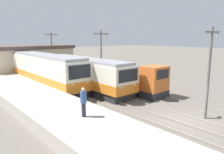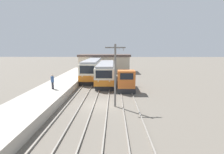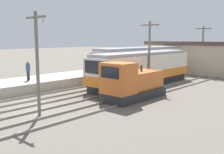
# 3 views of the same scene
# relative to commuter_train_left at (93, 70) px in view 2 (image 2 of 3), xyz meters

# --- Properties ---
(ground_plane) EXTENTS (200.00, 200.00, 0.00)m
(ground_plane) POSITION_rel_commuter_train_left_xyz_m (2.60, -15.93, -1.73)
(ground_plane) COLOR #665E54
(platform_left) EXTENTS (4.50, 54.00, 0.94)m
(platform_left) POSITION_rel_commuter_train_left_xyz_m (-3.65, -15.93, -1.26)
(platform_left) COLOR #ADA599
(platform_left) RESTS_ON ground
(track_left) EXTENTS (1.54, 60.00, 0.14)m
(track_left) POSITION_rel_commuter_train_left_xyz_m (0.00, -15.93, -1.66)
(track_left) COLOR gray
(track_left) RESTS_ON ground
(track_center) EXTENTS (1.54, 60.00, 0.14)m
(track_center) POSITION_rel_commuter_train_left_xyz_m (2.80, -15.93, -1.66)
(track_center) COLOR gray
(track_center) RESTS_ON ground
(track_right) EXTENTS (1.54, 60.00, 0.14)m
(track_right) POSITION_rel_commuter_train_left_xyz_m (5.80, -15.93, -1.66)
(track_right) COLOR gray
(track_right) RESTS_ON ground
(commuter_train_left) EXTENTS (2.84, 14.29, 3.74)m
(commuter_train_left) POSITION_rel_commuter_train_left_xyz_m (0.00, 0.00, 0.00)
(commuter_train_left) COLOR #28282B
(commuter_train_left) RESTS_ON ground
(commuter_train_center) EXTENTS (2.84, 13.89, 3.41)m
(commuter_train_center) POSITION_rel_commuter_train_left_xyz_m (2.80, -3.46, -0.14)
(commuter_train_center) COLOR #28282B
(commuter_train_center) RESTS_ON ground
(shunting_locomotive) EXTENTS (2.40, 5.77, 3.00)m
(shunting_locomotive) POSITION_rel_commuter_train_left_xyz_m (5.80, -9.15, -0.53)
(shunting_locomotive) COLOR #28282B
(shunting_locomotive) RESTS_ON ground
(catenary_mast_near) EXTENTS (2.00, 0.20, 6.34)m
(catenary_mast_near) POSITION_rel_commuter_train_left_xyz_m (4.31, -16.54, 1.74)
(catenary_mast_near) COLOR slate
(catenary_mast_near) RESTS_ON ground
(catenary_mast_mid) EXTENTS (2.00, 0.20, 6.34)m
(catenary_mast_mid) POSITION_rel_commuter_train_left_xyz_m (4.31, -4.61, 1.74)
(catenary_mast_mid) COLOR slate
(catenary_mast_mid) RESTS_ON ground
(catenary_mast_far) EXTENTS (2.00, 0.20, 6.34)m
(catenary_mast_far) POSITION_rel_commuter_train_left_xyz_m (4.31, 7.32, 1.74)
(catenary_mast_far) COLOR slate
(catenary_mast_far) RESTS_ON ground
(person_on_platform) EXTENTS (0.38, 0.38, 1.79)m
(person_on_platform) POSITION_rel_commuter_train_left_xyz_m (-3.39, -12.77, 0.19)
(person_on_platform) COLOR #282833
(person_on_platform) RESTS_ON platform_left
(station_building) EXTENTS (12.60, 6.30, 4.38)m
(station_building) POSITION_rel_commuter_train_left_xyz_m (1.80, 10.07, 0.48)
(station_building) COLOR beige
(station_building) RESTS_ON ground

